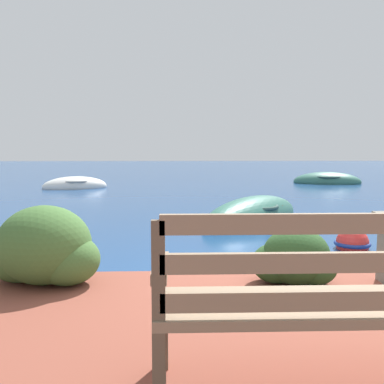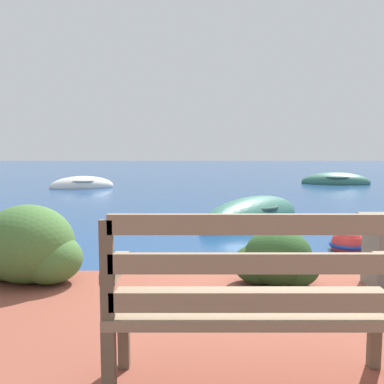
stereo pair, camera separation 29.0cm
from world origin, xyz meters
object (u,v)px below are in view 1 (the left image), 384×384
Objects in this scene: park_bench at (303,298)px; rowboat_far at (327,182)px; rowboat_nearest at (253,217)px; mooring_buoy at (352,244)px; rowboat_mid at (75,186)px.

rowboat_far is at bearing 77.30° from park_bench.
rowboat_nearest reaches higher than rowboat_far.
rowboat_nearest reaches higher than mooring_buoy.
rowboat_nearest reaches higher than rowboat_mid.
mooring_buoy is (6.06, -9.18, 0.02)m from rowboat_mid.
park_bench is at bearing -97.88° from rowboat_far.
park_bench is 0.52× the size of rowboat_far.
mooring_buoy is at bearing -95.68° from rowboat_far.
park_bench is 4.32m from mooring_buoy.
rowboat_far is at bearing 11.44° from rowboat_nearest.
park_bench is at bearing 86.55° from rowboat_mid.
rowboat_mid is at bearing 115.06° from park_bench.
rowboat_mid is (-5.06, 6.84, -0.01)m from rowboat_nearest.
rowboat_far is (4.46, 8.51, -0.00)m from rowboat_nearest.
park_bench reaches higher than rowboat_mid.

